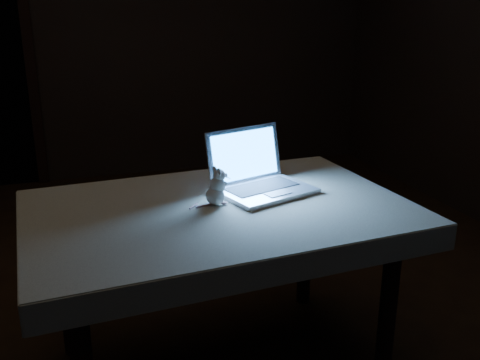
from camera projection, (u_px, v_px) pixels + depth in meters
name	position (u px, v px, depth m)	size (l,w,h in m)	color
floor	(171.00, 332.00, 2.41)	(5.00, 5.00, 0.00)	black
back_wall	(107.00, 20.00, 4.28)	(4.50, 0.04, 2.60)	black
table	(220.00, 290.00, 2.08)	(1.29, 0.83, 0.69)	black
tablecloth	(221.00, 212.00, 2.04)	(1.38, 0.92, 0.09)	beige
laptop	(267.00, 164.00, 2.07)	(0.35, 0.31, 0.24)	silver
plush_mouse	(215.00, 186.00, 1.96)	(0.10, 0.10, 0.14)	white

